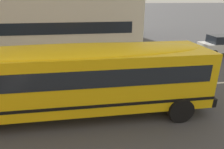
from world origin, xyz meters
The scene contains 5 objects.
ground_plane centered at (0.00, 0.00, 0.00)m, with size 400.00×400.00×0.00m, color #424244.
sidewalk_far centered at (0.00, 8.42, 0.01)m, with size 120.00×3.00×0.01m, color gray.
lane_centreline centered at (0.00, 0.00, 0.00)m, with size 110.00×0.16×0.01m, color silver.
school_bus centered at (1.21, -1.98, 1.72)m, with size 12.93×3.06×2.89m.
parked_car_white_near_corner centered at (13.98, 5.80, 0.84)m, with size 3.93×1.94×1.64m.
Camera 1 is at (2.03, -9.42, 4.59)m, focal length 31.43 mm.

